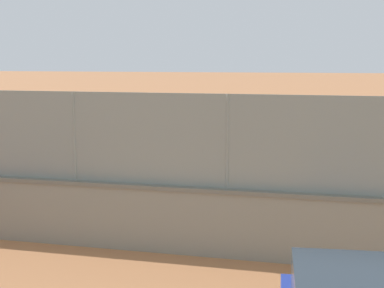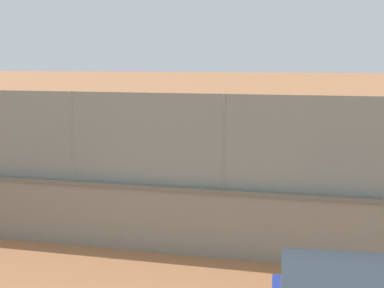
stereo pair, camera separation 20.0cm
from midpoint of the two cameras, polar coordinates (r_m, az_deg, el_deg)
ground_plane at (r=23.20m, az=8.08°, el=-0.88°), size 260.00×260.00×0.00m
perimeter_wall at (r=11.40m, az=-4.09°, el=-7.28°), size 22.36×0.84×1.35m
fence_panel_on_wall at (r=11.08m, az=-4.17°, el=0.53°), size 21.98×0.50×1.80m
player_foreground_swinging at (r=18.31m, az=6.13°, el=-0.46°), size 0.97×0.87×1.57m
player_near_wall_returning at (r=16.92m, az=11.13°, el=-1.31°), size 0.75×1.00×1.58m
player_at_service_line at (r=20.41m, az=-8.88°, el=0.24°), size 0.93×0.65×1.48m
sports_ball at (r=17.94m, az=1.40°, el=1.08°), size 0.15×0.15×0.15m
spare_ball_by_wall at (r=11.77m, az=7.30°, el=-9.83°), size 0.18×0.18×0.18m
courtside_bench at (r=12.36m, az=5.65°, el=-7.09°), size 1.61×0.41×0.87m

